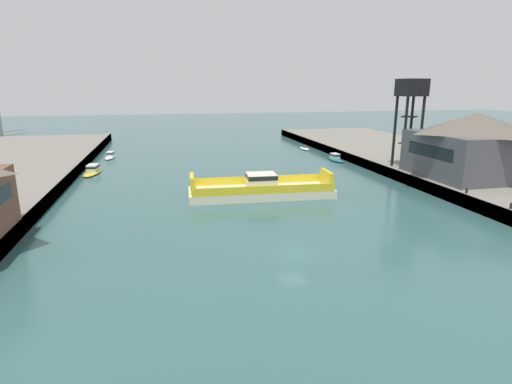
{
  "coord_description": "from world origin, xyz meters",
  "views": [
    {
      "loc": [
        -10.96,
        -32.62,
        14.75
      ],
      "look_at": [
        0.0,
        15.18,
        2.0
      ],
      "focal_mm": 28.52,
      "sensor_mm": 36.0,
      "label": 1
    }
  ],
  "objects": [
    {
      "name": "ground_plane",
      "position": [
        0.0,
        0.0,
        0.0
      ],
      "size": [
        400.0,
        400.0,
        0.0
      ],
      "primitive_type": "plane",
      "color": "#335B5B"
    },
    {
      "name": "quay_right",
      "position": [
        39.17,
        20.0,
        0.85
      ],
      "size": [
        28.0,
        140.0,
        1.7
      ],
      "color": "gray",
      "rests_on": "ground"
    },
    {
      "name": "chain_ferry",
      "position": [
        1.89,
        20.24,
        1.01
      ],
      "size": [
        20.13,
        7.28,
        3.3
      ],
      "color": "beige",
      "rests_on": "ground"
    },
    {
      "name": "moored_boat_near_left",
      "position": [
        -23.26,
        41.74,
        0.58
      ],
      "size": [
        3.27,
        7.7,
        1.54
      ],
      "color": "yellow",
      "rests_on": "ground"
    },
    {
      "name": "moored_boat_near_right",
      "position": [
        -22.1,
        57.76,
        0.5
      ],
      "size": [
        2.47,
        6.05,
        1.33
      ],
      "color": "white",
      "rests_on": "ground"
    },
    {
      "name": "moored_boat_mid_left",
      "position": [
        23.25,
        43.79,
        0.56
      ],
      "size": [
        2.18,
        5.85,
        1.52
      ],
      "color": "#237075",
      "rests_on": "ground"
    },
    {
      "name": "moored_boat_mid_right",
      "position": [
        22.28,
        59.99,
        0.24
      ],
      "size": [
        1.79,
        5.2,
        0.95
      ],
      "color": "white",
      "rests_on": "ground"
    },
    {
      "name": "warehouse_shed",
      "position": [
        33.76,
        18.49,
        6.39
      ],
      "size": [
        14.62,
        14.59,
        9.39
      ],
      "color": "#4C4C51",
      "rests_on": "quay_right"
    },
    {
      "name": "crane_tower",
      "position": [
        28.24,
        27.0,
        13.25
      ],
      "size": [
        3.85,
        3.85,
        14.26
      ],
      "color": "black",
      "rests_on": "quay_right"
    },
    {
      "name": "bollard_right_mid",
      "position": [
        26.01,
        2.86,
        2.09
      ],
      "size": [
        0.32,
        0.32,
        0.71
      ],
      "color": "black",
      "rests_on": "quay_right"
    },
    {
      "name": "bollard_left_aft",
      "position": [
        -26.01,
        8.79,
        2.09
      ],
      "size": [
        0.32,
        0.32,
        0.71
      ],
      "color": "black",
      "rests_on": "quay_left"
    },
    {
      "name": "bollard_right_aft",
      "position": [
        26.01,
        9.74,
        2.09
      ],
      "size": [
        0.32,
        0.32,
        0.71
      ],
      "color": "black",
      "rests_on": "quay_right"
    }
  ]
}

